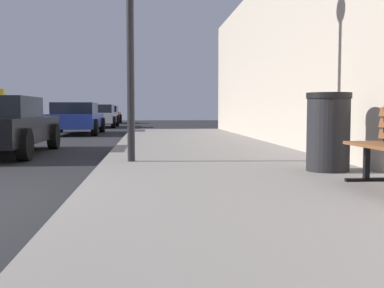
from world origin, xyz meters
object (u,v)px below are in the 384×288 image
at_px(trash_bin, 328,132).
at_px(car_blue, 76,118).
at_px(car_white, 100,116).
at_px(car_red, 107,114).

height_order(trash_bin, car_blue, car_blue).
relative_size(car_white, car_red, 1.00).
distance_m(car_blue, car_white, 7.58).
relative_size(trash_bin, car_white, 0.23).
bearing_deg(car_blue, car_red, 90.23).
bearing_deg(car_red, trash_bin, -79.41).
height_order(car_white, car_red, same).
bearing_deg(car_red, car_white, -88.09).
xyz_separation_m(car_blue, car_white, (0.20, 7.58, -0.00)).
bearing_deg(car_blue, trash_bin, -68.18).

